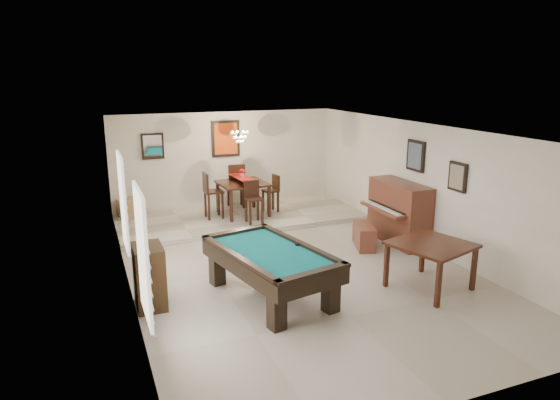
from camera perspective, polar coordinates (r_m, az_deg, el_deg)
ground_plane at (r=9.71m, az=1.33°, el=-7.47°), size 6.00×9.00×0.02m
wall_back at (r=13.46m, az=-6.20°, el=4.48°), size 6.00×0.04×2.60m
wall_front at (r=5.68m, az=19.85°, el=-10.55°), size 6.00×0.04×2.60m
wall_left at (r=8.61m, az=-17.32°, el=-1.82°), size 0.04×9.00×2.60m
wall_right at (r=10.81m, az=16.17°, el=1.51°), size 0.04×9.00×2.60m
ceiling at (r=9.06m, az=1.42°, el=8.02°), size 6.00×9.00×0.04m
dining_step at (r=12.57m, az=-4.50°, el=-2.00°), size 6.00×2.50×0.12m
window_left_front at (r=6.49m, az=-15.42°, el=-6.05°), size 0.06×1.00×1.70m
window_left_rear at (r=9.17m, az=-17.51°, el=-0.21°), size 0.06×1.00×1.70m
pool_table at (r=8.26m, az=-1.09°, el=-8.48°), size 1.76×2.61×0.80m
square_table at (r=8.94m, az=16.75°, el=-7.21°), size 1.48×1.48×0.82m
upright_piano at (r=10.99m, az=12.78°, el=-1.48°), size 0.89×1.60×1.33m
piano_bench at (r=10.73m, az=9.58°, el=-4.06°), size 0.62×0.95×0.49m
apothecary_chest at (r=8.17m, az=-14.71°, el=-8.46°), size 0.45×0.67×1.00m
dining_table at (r=12.51m, az=-4.25°, el=0.45°), size 1.22×1.22×0.94m
flower_vase at (r=12.39m, az=-4.30°, el=3.07°), size 0.16×0.16×0.22m
dining_chair_south at (r=11.78m, az=-2.98°, el=-0.27°), size 0.38×0.38×1.01m
dining_chair_north at (r=13.19m, az=-5.09°, el=1.68°), size 0.49×0.49×1.18m
dining_chair_west at (r=12.27m, az=-7.60°, el=0.55°), size 0.43×0.43×1.14m
dining_chair_east at (r=12.73m, az=-1.09°, el=0.74°), size 0.39×0.39×0.95m
corner_bench at (r=12.87m, az=-17.05°, el=-0.89°), size 0.50×0.58×0.45m
chandelier at (r=12.10m, az=-4.62°, el=7.70°), size 0.44×0.44×0.60m
back_painting at (r=13.33m, az=-6.22°, el=6.99°), size 0.75×0.06×0.95m
back_mirror at (r=12.97m, az=-14.36°, el=5.97°), size 0.55×0.06×0.65m
right_picture_upper at (r=10.90m, az=15.26°, el=4.90°), size 0.06×0.55×0.65m
right_picture_lower at (r=9.95m, az=19.65°, el=2.51°), size 0.06×0.45×0.55m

